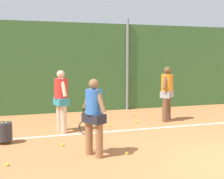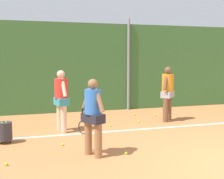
# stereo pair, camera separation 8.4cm
# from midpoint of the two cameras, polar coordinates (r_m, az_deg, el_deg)

# --- Properties ---
(ground_plane) EXTENTS (30.61, 30.61, 0.00)m
(ground_plane) POSITION_cam_midpoint_polar(r_m,az_deg,el_deg) (7.91, 13.98, -8.94)
(ground_plane) COLOR #C67542
(hedge_fence_backdrop) EXTENTS (19.90, 0.25, 3.28)m
(hedge_fence_backdrop) POSITION_cam_midpoint_polar(r_m,az_deg,el_deg) (11.85, 2.42, 4.21)
(hedge_fence_backdrop) COLOR #386633
(hedge_fence_backdrop) RESTS_ON ground_plane
(fence_post_center) EXTENTS (0.10, 0.10, 3.49)m
(fence_post_center) POSITION_cam_midpoint_polar(r_m,az_deg,el_deg) (11.68, 2.71, 4.68)
(fence_post_center) COLOR gray
(fence_post_center) RESTS_ON ground_plane
(court_baseline_paint) EXTENTS (14.54, 0.10, 0.01)m
(court_baseline_paint) POSITION_cam_midpoint_polar(r_m,az_deg,el_deg) (8.98, 9.73, -7.02)
(court_baseline_paint) COLOR white
(court_baseline_paint) RESTS_ON ground_plane
(player_foreground_near) EXTENTS (0.48, 0.65, 1.59)m
(player_foreground_near) POSITION_cam_midpoint_polar(r_m,az_deg,el_deg) (6.19, -3.84, -4.50)
(player_foreground_near) COLOR #8C603D
(player_foreground_near) RESTS_ON ground_plane
(player_midcourt) EXTENTS (0.38, 0.69, 1.68)m
(player_midcourt) POSITION_cam_midpoint_polar(r_m,az_deg,el_deg) (8.31, -9.84, -1.49)
(player_midcourt) COLOR beige
(player_midcourt) RESTS_ON ground_plane
(player_backcourt_far) EXTENTS (0.57, 0.57, 1.73)m
(player_backcourt_far) POSITION_cam_midpoint_polar(r_m,az_deg,el_deg) (9.75, 10.06, -0.22)
(player_backcourt_far) COLOR brown
(player_backcourt_far) RESTS_ON ground_plane
(ball_hopper) EXTENTS (0.36, 0.36, 0.51)m
(ball_hopper) POSITION_cam_midpoint_polar(r_m,az_deg,el_deg) (7.64, -19.90, -7.41)
(ball_hopper) COLOR #2D2D33
(ball_hopper) RESTS_ON ground_plane
(tennis_ball_0) EXTENTS (0.07, 0.07, 0.07)m
(tennis_ball_0) POSITION_cam_midpoint_polar(r_m,az_deg,el_deg) (9.55, 4.68, -5.99)
(tennis_ball_0) COLOR #CCDB33
(tennis_ball_0) RESTS_ON ground_plane
(tennis_ball_1) EXTENTS (0.07, 0.07, 0.07)m
(tennis_ball_1) POSITION_cam_midpoint_polar(r_m,az_deg,el_deg) (6.48, 2.46, -11.84)
(tennis_ball_1) COLOR #CCDB33
(tennis_ball_1) RESTS_ON ground_plane
(tennis_ball_4) EXTENTS (0.07, 0.07, 0.07)m
(tennis_ball_4) POSITION_cam_midpoint_polar(r_m,az_deg,el_deg) (10.66, 7.71, -4.76)
(tennis_ball_4) COLOR #CCDB33
(tennis_ball_4) RESTS_ON ground_plane
(tennis_ball_5) EXTENTS (0.07, 0.07, 0.07)m
(tennis_ball_5) POSITION_cam_midpoint_polar(r_m,az_deg,el_deg) (7.14, -9.57, -10.20)
(tennis_ball_5) COLOR #CCDB33
(tennis_ball_5) RESTS_ON ground_plane
(tennis_ball_7) EXTENTS (0.07, 0.07, 0.07)m
(tennis_ball_7) POSITION_cam_midpoint_polar(r_m,az_deg,el_deg) (8.98, -0.69, -6.75)
(tennis_ball_7) COLOR #CCDB33
(tennis_ball_7) RESTS_ON ground_plane
(tennis_ball_11) EXTENTS (0.07, 0.07, 0.07)m
(tennis_ball_11) POSITION_cam_midpoint_polar(r_m,az_deg,el_deg) (6.16, -19.48, -13.15)
(tennis_ball_11) COLOR #CCDB33
(tennis_ball_11) RESTS_ON ground_plane
(tennis_ball_12) EXTENTS (0.07, 0.07, 0.07)m
(tennis_ball_12) POSITION_cam_midpoint_polar(r_m,az_deg,el_deg) (10.71, 3.91, -4.67)
(tennis_ball_12) COLOR #CCDB33
(tennis_ball_12) RESTS_ON ground_plane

